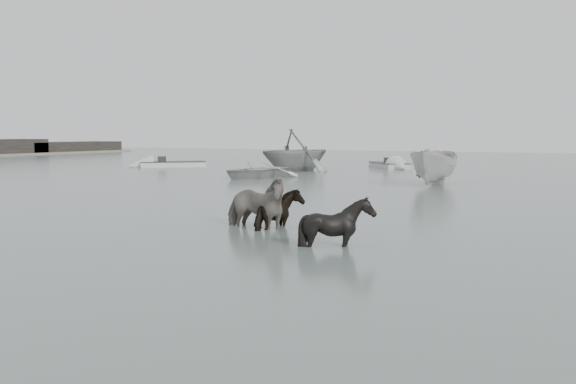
# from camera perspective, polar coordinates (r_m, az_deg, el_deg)

# --- Properties ---
(ground) EXTENTS (140.00, 140.00, 0.00)m
(ground) POSITION_cam_1_polar(r_m,az_deg,el_deg) (14.89, -8.00, -4.07)
(ground) COLOR #53625D
(ground) RESTS_ON ground
(pony_pinto) EXTENTS (2.11, 1.15, 1.70)m
(pony_pinto) POSITION_cam_1_polar(r_m,az_deg,el_deg) (16.12, -2.99, -0.26)
(pony_pinto) COLOR black
(pony_pinto) RESTS_ON ground
(pony_dark) EXTENTS (1.46, 1.58, 1.32)m
(pony_dark) POSITION_cam_1_polar(r_m,az_deg,el_deg) (16.19, -0.71, -0.91)
(pony_dark) COLOR black
(pony_dark) RESTS_ON ground
(pony_black) EXTENTS (1.53, 1.42, 1.45)m
(pony_black) POSITION_cam_1_polar(r_m,az_deg,el_deg) (13.64, 4.38, -1.81)
(pony_black) COLOR black
(pony_black) RESTS_ON ground
(rowboat_lead) EXTENTS (4.34, 5.31, 0.96)m
(rowboat_lead) POSITION_cam_1_polar(r_m,az_deg,el_deg) (34.61, -2.83, 2.10)
(rowboat_lead) COLOR silver
(rowboat_lead) RESTS_ON ground
(rowboat_trail) EXTENTS (6.25, 6.63, 2.78)m
(rowboat_trail) POSITION_cam_1_polar(r_m,az_deg,el_deg) (40.52, 0.70, 3.86)
(rowboat_trail) COLOR gray
(rowboat_trail) RESTS_ON ground
(boat_small) EXTENTS (1.89, 4.77, 1.83)m
(boat_small) POSITION_cam_1_polar(r_m,az_deg,el_deg) (30.38, 12.95, 2.34)
(boat_small) COLOR #BAB9B4
(boat_small) RESTS_ON ground
(skiff_outer) EXTENTS (5.70, 5.43, 0.75)m
(skiff_outer) POSITION_cam_1_polar(r_m,az_deg,el_deg) (46.07, -10.21, 2.69)
(skiff_outer) COLOR silver
(skiff_outer) RESTS_ON ground
(skiff_mid) EXTENTS (4.60, 5.21, 0.75)m
(skiff_mid) POSITION_cam_1_polar(r_m,az_deg,el_deg) (44.20, 9.00, 2.60)
(skiff_mid) COLOR #B0B3B0
(skiff_mid) RESTS_ON ground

